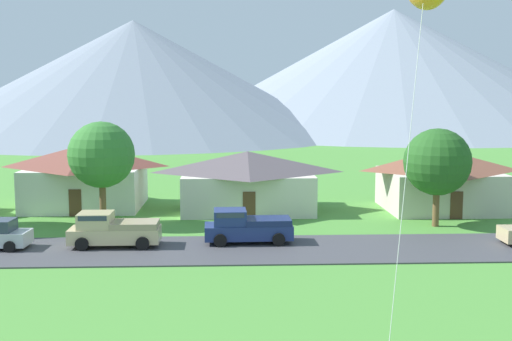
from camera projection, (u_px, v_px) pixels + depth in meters
The scene contains 10 objects.
road_strip at pixel (257, 249), 36.50m from camera, with size 160.00×6.80×0.08m, color #424247.
mountain_far_east_ridge at pixel (392, 70), 156.99m from camera, with size 108.48×108.48×29.44m, color gray.
mountain_central_ridge at pixel (134, 78), 135.55m from camera, with size 90.97×90.97×24.33m, color gray.
house_leftmost at pixel (86, 175), 50.02m from camera, with size 9.32×8.18×4.99m.
house_left_center at pixel (248, 180), 48.74m from camera, with size 10.55×7.84×4.54m.
house_right_center at pixel (440, 179), 48.91m from camera, with size 8.94×7.98×4.70m.
tree_near_left at pixel (102, 155), 42.88m from camera, with size 4.48×4.48×7.06m.
tree_center at pixel (437, 162), 42.57m from camera, with size 4.49×4.49×6.62m.
pickup_truck_navy_west_side at pixel (246, 226), 37.94m from camera, with size 5.25×2.42×1.99m.
pickup_truck_sand_east_side at pixel (113, 230), 37.01m from camera, with size 5.21×2.34×1.99m.
Camera 1 is at (-1.63, -6.34, 8.88)m, focal length 44.78 mm.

